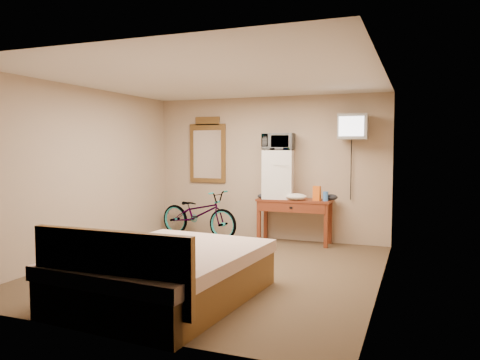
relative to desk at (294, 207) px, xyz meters
The scene contains 13 objects.
room 2.17m from the desk, 105.34° to the right, with size 4.60×4.64×2.50m.
desk is the anchor object (origin of this frame).
mini_fridge 0.62m from the desk, 167.96° to the left, with size 0.57×0.55×0.82m.
microwave 1.13m from the desk, 167.93° to the left, with size 0.52×0.35×0.29m, color white.
snack_bag 0.47m from the desk, ahead, with size 0.12×0.07×0.24m, color orange.
blue_cup 0.58m from the desk, ahead, with size 0.09×0.09×0.15m, color #3D78D1.
cloth_cream 0.22m from the desk, 57.61° to the right, with size 0.36×0.27×0.11m, color white.
cloth_dark_a 0.53m from the desk, 168.06° to the right, with size 0.23×0.17×0.09m, color black.
cloth_dark_b 0.63m from the desk, ahead, with size 0.22×0.18×0.10m, color black.
crt_television 1.63m from the desk, ahead, with size 0.47×0.58×0.40m.
wall_mirror 1.97m from the desk, behind, with size 0.71×0.04×1.20m.
bicycle 1.76m from the desk, behind, with size 0.57×1.62×0.85m, color black.
bed 3.43m from the desk, 98.98° to the right, with size 1.82×2.31×0.90m.
Camera 1 is at (2.50, -5.58, 1.62)m, focal length 35.00 mm.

